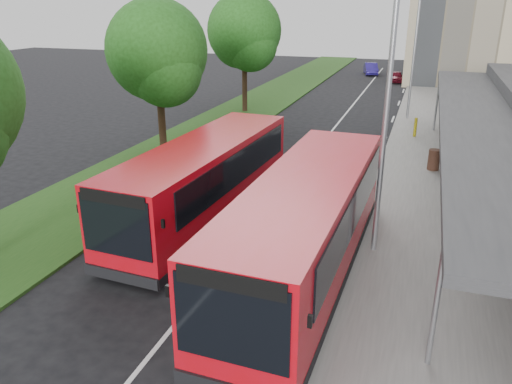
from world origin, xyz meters
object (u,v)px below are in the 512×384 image
at_px(bus_second, 205,181).
at_px(car_near, 396,77).
at_px(bus_main, 306,228).
at_px(litter_bin, 434,160).
at_px(bollard, 415,127).
at_px(tree_mid, 158,57).
at_px(lamp_post_far, 413,47).
at_px(tree_far, 244,36).
at_px(car_far, 371,69).
at_px(lamp_post_near, 384,105).

height_order(bus_second, car_near, bus_second).
xyz_separation_m(bus_main, bus_second, (-4.34, 2.82, -0.07)).
xyz_separation_m(litter_bin, bollard, (-1.05, 6.06, 0.07)).
bearing_deg(bollard, litter_bin, -80.16).
relative_size(bollard, car_near, 0.35).
xyz_separation_m(tree_mid, lamp_post_far, (11.13, 12.95, -0.24)).
xyz_separation_m(tree_far, lamp_post_far, (11.13, 0.95, -0.54)).
distance_m(tree_mid, bus_main, 13.61).
bearing_deg(car_near, car_far, 117.58).
relative_size(tree_mid, car_far, 2.08).
distance_m(lamp_post_near, bollard, 15.58).
xyz_separation_m(tree_far, bus_main, (9.48, -21.15, -3.71)).
height_order(litter_bin, car_near, litter_bin).
height_order(bus_main, car_far, bus_main).
bearing_deg(litter_bin, bus_second, -133.30).
bearing_deg(car_near, bus_main, -94.62).
relative_size(tree_far, litter_bin, 8.53).
bearing_deg(lamp_post_near, tree_mid, 147.64).
bearing_deg(tree_far, tree_mid, -90.00).
distance_m(lamp_post_far, car_far, 22.85).
height_order(tree_far, lamp_post_near, lamp_post_near).
height_order(tree_far, car_far, tree_far).
distance_m(tree_mid, lamp_post_far, 17.07).
xyz_separation_m(tree_mid, lamp_post_near, (11.13, -7.05, -0.24)).
bearing_deg(litter_bin, tree_far, 142.05).
bearing_deg(lamp_post_far, tree_mid, -130.68).
bearing_deg(lamp_post_far, tree_far, -175.13).
distance_m(bus_main, car_near, 39.30).
height_order(bus_main, bus_second, bus_main).
xyz_separation_m(lamp_post_far, litter_bin, (1.79, -11.02, -4.09)).
relative_size(bus_main, litter_bin, 11.26).
distance_m(lamp_post_near, litter_bin, 10.03).
bearing_deg(tree_mid, bus_main, -44.00).
bearing_deg(litter_bin, tree_mid, -171.53).
height_order(bus_second, bollard, bus_second).
height_order(lamp_post_far, bus_main, lamp_post_far).
xyz_separation_m(lamp_post_far, car_near, (-1.83, 17.19, -4.19)).
xyz_separation_m(lamp_post_near, litter_bin, (1.79, 8.98, -4.09)).
relative_size(bus_second, car_near, 3.33).
bearing_deg(bus_main, litter_bin, 74.29).
relative_size(lamp_post_near, bollard, 7.36).
relative_size(bus_main, car_near, 3.47).
relative_size(tree_mid, litter_bin, 8.05).
relative_size(tree_mid, lamp_post_near, 0.96).
relative_size(lamp_post_near, bus_main, 0.74).
bearing_deg(car_far, lamp_post_near, -95.38).
xyz_separation_m(bus_second, car_far, (1.13, 41.23, -0.87)).
height_order(bus_main, litter_bin, bus_main).
relative_size(tree_far, bus_second, 0.79).
bearing_deg(car_near, litter_bin, -87.57).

